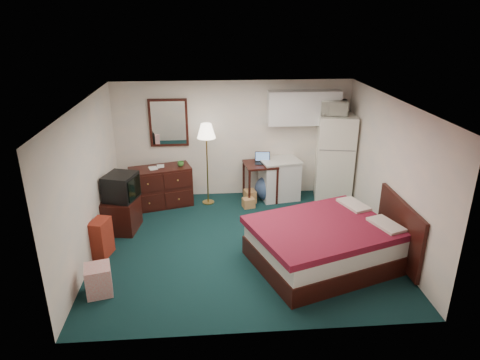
{
  "coord_description": "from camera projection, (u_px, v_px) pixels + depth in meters",
  "views": [
    {
      "loc": [
        -0.57,
        -6.56,
        3.8
      ],
      "look_at": [
        -0.0,
        0.46,
        1.02
      ],
      "focal_mm": 32.0,
      "sensor_mm": 36.0,
      "label": 1
    }
  ],
  "objects": [
    {
      "name": "suitcase",
      "position": [
        101.0,
        238.0,
        7.05
      ],
      "size": [
        0.34,
        0.45,
        0.65
      ],
      "primitive_type": null,
      "rotation": [
        0.0,
        0.0,
        -0.25
      ],
      "color": "maroon",
      "rests_on": "floor"
    },
    {
      "name": "kitchen_counter",
      "position": [
        279.0,
        180.0,
        9.21
      ],
      "size": [
        0.87,
        0.72,
        0.85
      ],
      "primitive_type": null,
      "rotation": [
        0.0,
        0.0,
        0.18
      ],
      "color": "white",
      "rests_on": "floor"
    },
    {
      "name": "laptop",
      "position": [
        263.0,
        159.0,
        8.94
      ],
      "size": [
        0.34,
        0.29,
        0.22
      ],
      "primitive_type": null,
      "rotation": [
        0.0,
        0.0,
        -0.11
      ],
      "color": "black",
      "rests_on": "desk"
    },
    {
      "name": "crt_tv",
      "position": [
        121.0,
        187.0,
        7.71
      ],
      "size": [
        0.66,
        0.69,
        0.48
      ],
      "primitive_type": null,
      "rotation": [
        0.0,
        0.0,
        -0.3
      ],
      "color": "black",
      "rests_on": "tv_stand"
    },
    {
      "name": "upper_cabinets",
      "position": [
        304.0,
        108.0,
        8.84
      ],
      "size": [
        1.5,
        0.35,
        0.7
      ],
      "primitive_type": null,
      "color": "white",
      "rests_on": "walls"
    },
    {
      "name": "mirror",
      "position": [
        169.0,
        123.0,
        8.88
      ],
      "size": [
        0.8,
        0.06,
        1.0
      ],
      "primitive_type": null,
      "color": "white",
      "rests_on": "walls"
    },
    {
      "name": "bed",
      "position": [
        324.0,
        244.0,
        6.82
      ],
      "size": [
        2.55,
        2.26,
        0.68
      ],
      "primitive_type": null,
      "rotation": [
        0.0,
        0.0,
        0.34
      ],
      "color": "maroon",
      "rests_on": "floor"
    },
    {
      "name": "book_a",
      "position": [
        149.0,
        164.0,
        8.59
      ],
      "size": [
        0.16,
        0.07,
        0.22
      ],
      "primitive_type": "imported",
      "rotation": [
        0.0,
        0.0,
        0.3
      ],
      "color": "#B6754D",
      "rests_on": "dresser"
    },
    {
      "name": "headboard",
      "position": [
        399.0,
        230.0,
        6.83
      ],
      "size": [
        0.06,
        1.56,
        1.0
      ],
      "primitive_type": null,
      "color": "black",
      "rests_on": "walls"
    },
    {
      "name": "dresser",
      "position": [
        161.0,
        187.0,
        8.87
      ],
      "size": [
        1.33,
        0.87,
        0.84
      ],
      "primitive_type": null,
      "rotation": [
        0.0,
        0.0,
        0.27
      ],
      "color": "black",
      "rests_on": "floor"
    },
    {
      "name": "walls",
      "position": [
        242.0,
        177.0,
        7.07
      ],
      "size": [
        5.01,
        4.51,
        2.5
      ],
      "color": "silver",
      "rests_on": "floor"
    },
    {
      "name": "desk",
      "position": [
        260.0,
        182.0,
        9.13
      ],
      "size": [
        0.72,
        0.72,
        0.83
      ],
      "primitive_type": null,
      "rotation": [
        0.0,
        0.0,
        0.11
      ],
      "color": "black",
      "rests_on": "floor"
    },
    {
      "name": "tv_stand",
      "position": [
        120.0,
        214.0,
        7.9
      ],
      "size": [
        0.71,
        0.75,
        0.61
      ],
      "primitive_type": null,
      "rotation": [
        0.0,
        0.0,
        -0.15
      ],
      "color": "black",
      "rests_on": "floor"
    },
    {
      "name": "cardboard_box_a",
      "position": [
        249.0,
        203.0,
        8.88
      ],
      "size": [
        0.27,
        0.25,
        0.2
      ],
      "primitive_type": null,
      "rotation": [
        0.0,
        0.0,
        0.25
      ],
      "color": "#B6754D",
      "rests_on": "floor"
    },
    {
      "name": "fridge",
      "position": [
        334.0,
        157.0,
        9.09
      ],
      "size": [
        0.88,
        0.88,
        1.83
      ],
      "primitive_type": null,
      "rotation": [
        0.0,
        0.0,
        -0.18
      ],
      "color": "white",
      "rests_on": "floor"
    },
    {
      "name": "floor_lamp",
      "position": [
        207.0,
        165.0,
        8.81
      ],
      "size": [
        0.37,
        0.37,
        1.72
      ],
      "primitive_type": null,
      "rotation": [
        0.0,
        0.0,
        -0.0
      ],
      "color": "tan",
      "rests_on": "floor"
    },
    {
      "name": "file_bin",
      "position": [
        174.0,
        199.0,
        8.98
      ],
      "size": [
        0.4,
        0.33,
        0.26
      ],
      "primitive_type": null,
      "rotation": [
        0.0,
        0.0,
        0.14
      ],
      "color": "slate",
      "rests_on": "floor"
    },
    {
      "name": "retail_box",
      "position": [
        99.0,
        280.0,
        6.12
      ],
      "size": [
        0.43,
        0.43,
        0.44
      ],
      "primitive_type": null,
      "rotation": [
        0.0,
        0.0,
        0.24
      ],
      "color": "silver",
      "rests_on": "floor"
    },
    {
      "name": "cardboard_box_b",
      "position": [
        250.0,
        196.0,
        9.12
      ],
      "size": [
        0.27,
        0.3,
        0.26
      ],
      "primitive_type": null,
      "rotation": [
        0.0,
        0.0,
        0.19
      ],
      "color": "#B6754D",
      "rests_on": "floor"
    },
    {
      "name": "exercise_ball",
      "position": [
        267.0,
        188.0,
        9.18
      ],
      "size": [
        0.57,
        0.57,
        0.53
      ],
      "primitive_type": "sphere",
      "rotation": [
        0.0,
        0.0,
        -0.08
      ],
      "color": "#324975",
      "rests_on": "floor"
    },
    {
      "name": "mug",
      "position": [
        181.0,
        163.0,
        8.77
      ],
      "size": [
        0.14,
        0.12,
        0.13
      ],
      "primitive_type": "imported",
      "rotation": [
        0.0,
        0.0,
        0.12
      ],
      "color": "#3B7B30",
      "rests_on": "dresser"
    },
    {
      "name": "ceiling",
      "position": [
        243.0,
        102.0,
        6.61
      ],
      "size": [
        5.0,
        4.5,
        0.01
      ],
      "primitive_type": "cube",
      "color": "silver",
      "rests_on": "walls"
    },
    {
      "name": "floor",
      "position": [
        242.0,
        243.0,
        7.53
      ],
      "size": [
        5.0,
        4.5,
        0.01
      ],
      "primitive_type": "cube",
      "color": "black",
      "rests_on": "ground"
    },
    {
      "name": "book_b",
      "position": [
        156.0,
        162.0,
        8.71
      ],
      "size": [
        0.15,
        0.03,
        0.2
      ],
      "primitive_type": "imported",
      "rotation": [
        0.0,
        0.0,
        0.09
      ],
      "color": "#B6754D",
      "rests_on": "dresser"
    },
    {
      "name": "microwave",
      "position": [
        334.0,
        106.0,
        8.68
      ],
      "size": [
        0.58,
        0.39,
        0.36
      ],
      "primitive_type": "imported",
      "rotation": [
        0.0,
        0.0,
        -0.2
      ],
      "color": "white",
      "rests_on": "fridge"
    }
  ]
}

